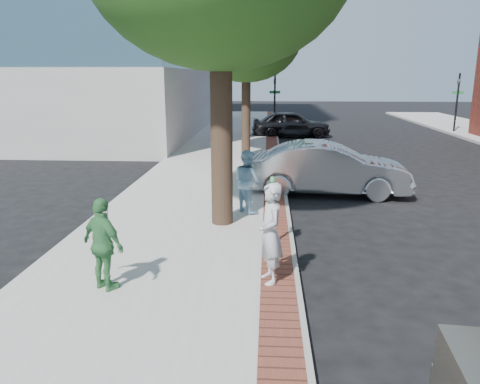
# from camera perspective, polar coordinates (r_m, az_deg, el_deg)

# --- Properties ---
(ground) EXTENTS (120.00, 120.00, 0.00)m
(ground) POSITION_cam_1_polar(r_m,az_deg,el_deg) (9.79, 0.30, -8.02)
(ground) COLOR black
(ground) RESTS_ON ground
(sidewalk) EXTENTS (5.00, 60.00, 0.15)m
(sidewalk) POSITION_cam_1_polar(r_m,az_deg,el_deg) (17.54, -3.17, 2.19)
(sidewalk) COLOR #9E9991
(sidewalk) RESTS_ON ground
(brick_strip) EXTENTS (0.60, 60.00, 0.01)m
(brick_strip) POSITION_cam_1_polar(r_m,az_deg,el_deg) (17.42, 4.04, 2.36)
(brick_strip) COLOR brown
(brick_strip) RESTS_ON sidewalk
(curb) EXTENTS (0.10, 60.00, 0.15)m
(curb) POSITION_cam_1_polar(r_m,az_deg,el_deg) (17.44, 5.19, 2.08)
(curb) COLOR gray
(curb) RESTS_ON ground
(office_base) EXTENTS (18.20, 22.20, 4.00)m
(office_base) POSITION_cam_1_polar(r_m,az_deg,el_deg) (33.90, -20.38, 10.37)
(office_base) COLOR gray
(office_base) RESTS_ON ground
(signal_near) EXTENTS (0.70, 0.15, 3.80)m
(signal_near) POSITION_cam_1_polar(r_m,az_deg,el_deg) (31.09, 4.25, 11.40)
(signal_near) COLOR black
(signal_near) RESTS_ON ground
(signal_far) EXTENTS (0.70, 0.15, 3.80)m
(signal_far) POSITION_cam_1_polar(r_m,az_deg,el_deg) (33.33, 24.97, 10.33)
(signal_far) COLOR black
(signal_far) RESTS_ON ground
(tree_far) EXTENTS (4.80, 4.80, 7.14)m
(tree_far) POSITION_cam_1_polar(r_m,az_deg,el_deg) (21.14, 0.76, 18.46)
(tree_far) COLOR black
(tree_far) RESTS_ON sidewalk
(parking_meter) EXTENTS (0.12, 0.32, 1.47)m
(parking_meter) POSITION_cam_1_polar(r_m,az_deg,el_deg) (9.79, 3.95, -0.61)
(parking_meter) COLOR gray
(parking_meter) RESTS_ON sidewalk
(person_gray) EXTENTS (0.59, 0.74, 1.78)m
(person_gray) POSITION_cam_1_polar(r_m,az_deg,el_deg) (8.07, 3.71, -5.08)
(person_gray) COLOR #A8A8AD
(person_gray) RESTS_ON sidewalk
(person_officer) EXTENTS (1.00, 1.02, 1.65)m
(person_officer) POSITION_cam_1_polar(r_m,az_deg,el_deg) (12.26, 0.89, 1.33)
(person_officer) COLOR #91C6E0
(person_officer) RESTS_ON sidewalk
(person_green) EXTENTS (1.00, 0.83, 1.59)m
(person_green) POSITION_cam_1_polar(r_m,az_deg,el_deg) (8.13, -16.32, -6.17)
(person_green) COLOR #397E43
(person_green) RESTS_ON sidewalk
(sedan_silver) EXTENTS (5.09, 2.03, 1.64)m
(sedan_silver) POSITION_cam_1_polar(r_m,az_deg,el_deg) (14.93, 10.68, 2.80)
(sedan_silver) COLOR #B1B4B8
(sedan_silver) RESTS_ON ground
(bg_car) EXTENTS (4.85, 2.26, 1.61)m
(bg_car) POSITION_cam_1_polar(r_m,az_deg,el_deg) (28.79, 6.24, 8.26)
(bg_car) COLOR black
(bg_car) RESTS_ON ground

